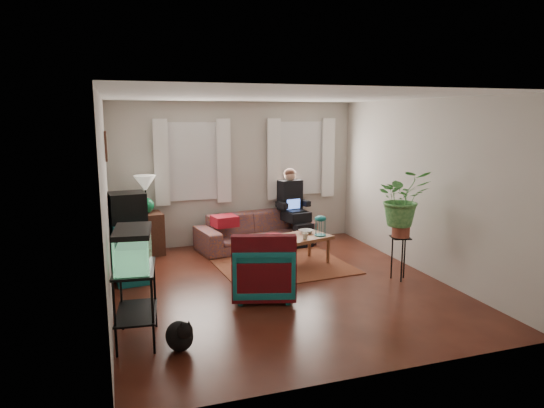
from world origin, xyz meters
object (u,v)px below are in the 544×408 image
object	(u,v)px
aquarium_stand	(136,305)
sofa	(256,225)
side_table	(148,234)
armchair	(263,267)
plant_stand	(399,258)
dresser	(129,251)
coffee_table	(295,251)

from	to	relation	value
aquarium_stand	sofa	bearing A→B (deg)	61.25
side_table	armchair	xyz separation A→B (m)	(1.30, -2.50, 0.04)
aquarium_stand	plant_stand	bearing A→B (deg)	19.17
dresser	armchair	distance (m)	2.11
sofa	dresser	xyz separation A→B (m)	(-2.23, -1.01, -0.00)
sofa	side_table	world-z (taller)	sofa
dresser	aquarium_stand	world-z (taller)	dresser
aquarium_stand	dresser	bearing A→B (deg)	96.36
armchair	coffee_table	xyz separation A→B (m)	(0.87, 1.10, -0.17)
dresser	coffee_table	world-z (taller)	dresser
dresser	aquarium_stand	size ratio (longest dim) A/B	1.12
aquarium_stand	plant_stand	distance (m)	3.81
side_table	coffee_table	world-z (taller)	side_table
sofa	aquarium_stand	world-z (taller)	sofa
sofa	dresser	size ratio (longest dim) A/B	2.33
side_table	coffee_table	bearing A→B (deg)	-32.72
plant_stand	sofa	bearing A→B (deg)	122.29
side_table	coffee_table	xyz separation A→B (m)	(2.17, -1.39, -0.13)
sofa	dresser	distance (m)	2.45
aquarium_stand	armchair	world-z (taller)	aquarium_stand
armchair	coffee_table	world-z (taller)	armchair
plant_stand	coffee_table	bearing A→B (deg)	137.52
sofa	coffee_table	world-z (taller)	sofa
side_table	aquarium_stand	xyz separation A→B (m)	(-0.35, -3.32, 0.05)
side_table	armchair	distance (m)	2.82
coffee_table	plant_stand	world-z (taller)	plant_stand
armchair	coffee_table	size ratio (longest dim) A/B	0.71
dresser	sofa	bearing A→B (deg)	18.14
sofa	coffee_table	distance (m)	1.28
side_table	sofa	bearing A→B (deg)	-4.79
dresser	armchair	size ratio (longest dim) A/B	1.14
sofa	dresser	world-z (taller)	sofa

